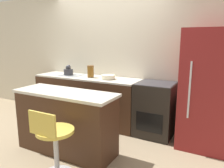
% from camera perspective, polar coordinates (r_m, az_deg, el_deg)
% --- Properties ---
extents(ground_plane, '(14.00, 14.00, 0.00)m').
position_cam_1_polar(ground_plane, '(4.21, -5.18, -11.59)').
color(ground_plane, '#998466').
extents(wall_back, '(8.00, 0.06, 2.60)m').
position_cam_1_polar(wall_back, '(4.46, -0.76, 7.05)').
color(wall_back, beige).
rests_on(wall_back, ground_plane).
extents(back_counter, '(2.20, 0.62, 0.93)m').
position_cam_1_polar(back_counter, '(4.49, -6.52, -3.89)').
color(back_counter, '#422819').
rests_on(back_counter, ground_plane).
extents(kitchen_island, '(1.55, 0.55, 0.92)m').
position_cam_1_polar(kitchen_island, '(3.33, -11.91, -9.63)').
color(kitchen_island, '#422819').
rests_on(kitchen_island, ground_plane).
extents(oven_range, '(0.64, 0.63, 0.93)m').
position_cam_1_polar(oven_range, '(3.89, 11.19, -6.45)').
color(oven_range, black).
rests_on(oven_range, ground_plane).
extents(refrigerator, '(0.75, 0.73, 1.81)m').
position_cam_1_polar(refrigerator, '(3.60, 23.70, -1.39)').
color(refrigerator, maroon).
rests_on(refrigerator, ground_plane).
extents(stool_chair, '(0.45, 0.45, 0.88)m').
position_cam_1_polar(stool_chair, '(2.76, -14.88, -14.93)').
color(stool_chair, '#B7B7BC').
rests_on(stool_chair, ground_plane).
extents(kettle, '(0.19, 0.19, 0.21)m').
position_cam_1_polar(kettle, '(4.61, -11.31, 3.33)').
color(kettle, '#333338').
rests_on(kettle, back_counter).
extents(mixing_bowl, '(0.25, 0.25, 0.07)m').
position_cam_1_polar(mixing_bowl, '(4.09, -0.98, 1.90)').
color(mixing_bowl, beige).
rests_on(mixing_bowl, back_counter).
extents(canister_jar, '(0.13, 0.13, 0.23)m').
position_cam_1_polar(canister_jar, '(4.28, -5.63, 3.33)').
color(canister_jar, brown).
rests_on(canister_jar, back_counter).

